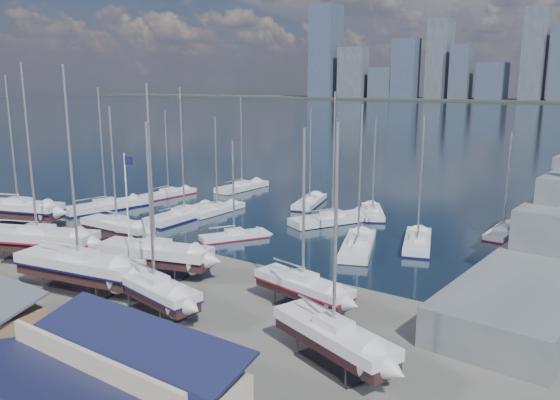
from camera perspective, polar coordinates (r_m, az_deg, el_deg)
The scene contains 26 objects.
ground at distance 51.25m, azimuth -15.10°, elevation -8.10°, with size 1400.00×1400.00×0.00m, color #605E59.
shed_blue at distance 29.79m, azimuth -19.01°, elevation -18.55°, with size 13.65×9.45×4.71m.
sailboat_cradle_0 at distance 74.85m, azimuth -25.64°, elevation -0.81°, with size 11.89×6.56×18.34m.
sailboat_cradle_1 at distance 59.16m, azimuth -23.99°, elevation -3.76°, with size 12.48×7.65×19.28m.
sailboat_cradle_2 at distance 62.27m, azimuth -16.66°, elevation -2.67°, with size 9.21×2.83×15.00m.
sailboat_cradle_3 at distance 49.41m, azimuth -20.25°, elevation -6.48°, with size 12.15×5.35×18.76m.
sailboat_cradle_4 at distance 51.29m, azimuth -12.94°, elevation -5.44°, with size 11.11×5.79×17.35m.
sailboat_cradle_5 at distance 43.06m, azimuth -12.96°, elevation -9.06°, with size 9.29×4.10×14.64m.
sailboat_cradle_6 at distance 42.66m, azimuth 2.42°, elevation -8.98°, with size 8.96×4.03×14.15m.
sailboat_cradle_7 at distance 34.84m, azimuth 5.60°, elevation -13.95°, with size 9.58×5.55×15.17m.
sailboat_moored_0 at distance 80.12m, azimuth -17.72°, elevation -0.79°, with size 5.55×12.22×17.65m.
sailboat_moored_1 at distance 87.13m, azimuth -11.57°, elevation 0.53°, with size 3.49×9.60×14.05m.
sailboat_moored_2 at distance 91.03m, azimuth -3.98°, elevation 1.25°, with size 3.40×10.72×16.01m.
sailboat_moored_3 at distance 72.38m, azimuth -9.93°, elevation -1.72°, with size 3.65×11.95×17.73m.
sailboat_moored_4 at distance 75.17m, azimuth -6.57°, elevation -1.10°, with size 2.57×9.06×13.66m.
sailboat_moored_5 at distance 79.49m, azimuth 3.12°, elevation -0.33°, with size 5.32×10.17×14.65m.
sailboat_moored_6 at distance 62.18m, azimuth -4.80°, elevation -3.85°, with size 5.89×7.88×11.74m.
sailboat_moored_7 at distance 69.31m, azimuth 5.51°, elevation -2.20°, with size 8.01×11.58×17.17m.
sailboat_moored_8 at distance 74.20m, azimuth 9.64°, elevation -1.38°, with size 6.69×9.05×13.45m.
sailboat_moored_9 at distance 58.54m, azimuth 8.14°, elevation -4.93°, with size 6.57×10.98×16.04m.
sailboat_moored_10 at distance 61.33m, azimuth 14.17°, elevation -4.41°, with size 5.72×10.13×14.60m.
sailboat_moored_11 at distance 68.85m, azimuth 22.28°, elevation -3.16°, with size 2.68×8.45×12.50m.
car_b at distance 46.26m, azimuth -26.96°, elevation -10.38°, with size 1.40×4.02×1.32m, color gray.
car_c at distance 41.97m, azimuth -22.88°, elevation -12.13°, with size 2.51×5.45×1.51m, color gray.
car_d at distance 40.56m, azimuth -19.42°, elevation -12.79°, with size 1.96×4.83×1.40m, color gray.
flagpole at distance 48.55m, azimuth -15.60°, elevation -1.06°, with size 1.03×0.12×11.59m.
Camera 1 is at (37.33, -40.59, 17.23)m, focal length 35.00 mm.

